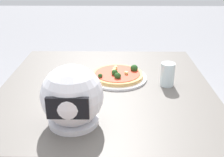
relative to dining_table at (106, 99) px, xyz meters
The scene contains 5 objects.
dining_table is the anchor object (origin of this frame).
pizza_plate 0.14m from the dining_table, 122.99° to the right, with size 0.31×0.31×0.01m, color white.
pizza 0.15m from the dining_table, 124.46° to the right, with size 0.27×0.27×0.05m.
motorcycle_helmet 0.41m from the dining_table, 70.94° to the left, with size 0.24×0.24×0.24m.
drinking_glass 0.34m from the dining_table, behind, with size 0.07×0.07×0.12m, color silver.
Camera 1 is at (-0.04, 1.28, 1.36)m, focal length 44.60 mm.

